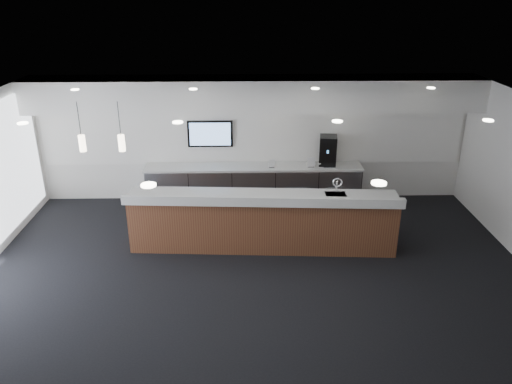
{
  "coord_description": "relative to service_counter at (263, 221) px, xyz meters",
  "views": [
    {
      "loc": [
        -0.2,
        -7.3,
        4.91
      ],
      "look_at": [
        0.0,
        1.3,
        1.27
      ],
      "focal_mm": 35.0,
      "sensor_mm": 36.0,
      "label": 1
    }
  ],
  "objects": [
    {
      "name": "ground",
      "position": [
        -0.14,
        -1.49,
        -0.58
      ],
      "size": [
        10.0,
        10.0,
        0.0
      ],
      "primitive_type": "plane",
      "color": "black",
      "rests_on": "ground"
    },
    {
      "name": "ceiling",
      "position": [
        -0.14,
        -1.49,
        2.42
      ],
      "size": [
        10.0,
        8.0,
        0.02
      ],
      "primitive_type": "cube",
      "color": "black",
      "rests_on": "back_wall"
    },
    {
      "name": "back_wall",
      "position": [
        -0.14,
        2.51,
        0.92
      ],
      "size": [
        10.0,
        0.02,
        3.0
      ],
      "primitive_type": "cube",
      "color": "white",
      "rests_on": "ground"
    },
    {
      "name": "soffit_bulkhead",
      "position": [
        -0.14,
        2.06,
        2.07
      ],
      "size": [
        10.0,
        0.9,
        0.7
      ],
      "primitive_type": "cube",
      "color": "white",
      "rests_on": "back_wall"
    },
    {
      "name": "alcove_panel",
      "position": [
        -0.14,
        2.48,
        1.02
      ],
      "size": [
        9.8,
        0.06,
        1.4
      ],
      "primitive_type": "cube",
      "color": "white",
      "rests_on": "back_wall"
    },
    {
      "name": "back_credenza",
      "position": [
        -0.14,
        2.15,
        -0.1
      ],
      "size": [
        5.06,
        0.66,
        0.95
      ],
      "color": "#93949B",
      "rests_on": "ground"
    },
    {
      "name": "wall_tv",
      "position": [
        -1.14,
        2.42,
        1.07
      ],
      "size": [
        1.05,
        0.08,
        0.62
      ],
      "color": "black",
      "rests_on": "back_wall"
    },
    {
      "name": "pendant_left",
      "position": [
        -2.54,
        -0.69,
        1.67
      ],
      "size": [
        0.12,
        0.12,
        0.3
      ],
      "primitive_type": "cylinder",
      "color": "beige",
      "rests_on": "ceiling"
    },
    {
      "name": "pendant_right",
      "position": [
        -3.24,
        -0.69,
        1.67
      ],
      "size": [
        0.12,
        0.12,
        0.3
      ],
      "primitive_type": "cylinder",
      "color": "beige",
      "rests_on": "ceiling"
    },
    {
      "name": "ceiling_can_lights",
      "position": [
        -0.14,
        -1.49,
        2.39
      ],
      "size": [
        7.0,
        5.0,
        0.02
      ],
      "primitive_type": null,
      "color": "white",
      "rests_on": "ceiling"
    },
    {
      "name": "service_counter",
      "position": [
        0.0,
        0.0,
        0.0
      ],
      "size": [
        5.28,
        1.17,
        1.49
      ],
      "rotation": [
        0.0,
        0.0,
        -0.06
      ],
      "color": "#552C1C",
      "rests_on": "ground"
    },
    {
      "name": "coffee_machine",
      "position": [
        1.6,
        2.22,
        0.71
      ],
      "size": [
        0.45,
        0.54,
        0.68
      ],
      "rotation": [
        0.0,
        0.0,
        -0.14
      ],
      "color": "black",
      "rests_on": "back_credenza"
    },
    {
      "name": "info_sign_left",
      "position": [
        0.28,
        2.03,
        0.47
      ],
      "size": [
        0.14,
        0.03,
        0.19
      ],
      "primitive_type": "cube",
      "rotation": [
        0.0,
        0.0,
        0.06
      ],
      "color": "white",
      "rests_on": "back_credenza"
    },
    {
      "name": "info_sign_right",
      "position": [
        1.19,
        2.03,
        0.49
      ],
      "size": [
        0.17,
        0.03,
        0.23
      ],
      "primitive_type": "cube",
      "rotation": [
        0.0,
        0.0,
        0.07
      ],
      "color": "white",
      "rests_on": "back_credenza"
    },
    {
      "name": "cup_0",
      "position": [
        1.68,
        2.07,
        0.42
      ],
      "size": [
        0.09,
        0.09,
        0.09
      ],
      "primitive_type": "imported",
      "color": "white",
      "rests_on": "back_credenza"
    },
    {
      "name": "cup_1",
      "position": [
        1.54,
        2.07,
        0.42
      ],
      "size": [
        0.13,
        0.13,
        0.09
      ],
      "primitive_type": "imported",
      "rotation": [
        0.0,
        0.0,
        0.65
      ],
      "color": "white",
      "rests_on": "back_credenza"
    },
    {
      "name": "cup_2",
      "position": [
        1.4,
        2.07,
        0.42
      ],
      "size": [
        0.12,
        0.12,
        0.09
      ],
      "primitive_type": "imported",
      "rotation": [
        0.0,
        0.0,
        1.29
      ],
      "color": "white",
      "rests_on": "back_credenza"
    },
    {
      "name": "cup_3",
      "position": [
        1.26,
        2.07,
        0.42
      ],
      "size": [
        0.12,
        0.12,
        0.09
      ],
      "primitive_type": "imported",
      "rotation": [
        0.0,
        0.0,
        1.94
      ],
      "color": "white",
      "rests_on": "back_credenza"
    },
    {
      "name": "cup_4",
      "position": [
        1.12,
        2.07,
        0.42
      ],
      "size": [
        0.13,
        0.13,
        0.09
      ],
      "primitive_type": "imported",
      "rotation": [
        0.0,
        0.0,
        2.58
      ],
      "color": "white",
      "rests_on": "back_credenza"
    }
  ]
}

